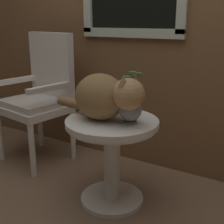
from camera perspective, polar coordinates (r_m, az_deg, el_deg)
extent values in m
plane|color=#7F6047|center=(2.12, -3.26, -16.44)|extent=(6.00, 6.00, 0.00)
cube|color=brown|center=(2.42, 6.76, 19.97)|extent=(4.00, 0.04, 2.60)
cube|color=beige|center=(2.44, 3.49, 14.47)|extent=(0.87, 0.03, 0.07)
cylinder|color=silver|center=(2.13, 0.00, -15.70)|extent=(0.42, 0.42, 0.03)
cylinder|color=silver|center=(2.00, 0.00, -9.26)|extent=(0.10, 0.10, 0.50)
cylinder|color=silver|center=(1.90, 0.00, -1.95)|extent=(0.58, 0.58, 0.03)
torus|color=silver|center=(1.91, 0.00, -2.73)|extent=(0.56, 0.56, 0.02)
cylinder|color=silver|center=(2.77, -20.13, -4.29)|extent=(0.04, 0.04, 0.43)
cylinder|color=silver|center=(2.41, -14.62, -7.00)|extent=(0.04, 0.04, 0.43)
cylinder|color=silver|center=(2.98, -13.24, -2.23)|extent=(0.04, 0.04, 0.43)
cylinder|color=silver|center=(2.64, -7.28, -4.38)|extent=(0.04, 0.04, 0.43)
cube|color=silver|center=(2.62, -14.22, 0.61)|extent=(0.57, 0.53, 0.06)
cube|color=beige|center=(2.60, -14.31, 1.77)|extent=(0.52, 0.49, 0.05)
cube|color=silver|center=(2.67, -11.21, 8.13)|extent=(0.50, 0.14, 0.58)
cube|color=silver|center=(2.75, -17.30, 5.65)|extent=(0.12, 0.42, 0.04)
cube|color=silver|center=(2.39, -11.40, 4.48)|extent=(0.12, 0.42, 0.04)
ellipsoid|color=olive|center=(1.87, -2.21, 2.86)|extent=(0.37, 0.33, 0.28)
sphere|color=tan|center=(1.73, 3.10, 3.35)|extent=(0.18, 0.18, 0.18)
cone|color=olive|center=(1.67, 2.09, 5.82)|extent=(0.06, 0.06, 0.06)
cone|color=olive|center=(1.75, 4.15, 6.29)|extent=(0.06, 0.06, 0.06)
cylinder|color=olive|center=(2.05, -6.86, 1.51)|extent=(0.30, 0.11, 0.06)
cylinder|color=gray|center=(1.84, 3.36, -1.84)|extent=(0.08, 0.08, 0.01)
ellipsoid|color=gray|center=(1.82, 3.40, 0.40)|extent=(0.14, 0.14, 0.14)
cylinder|color=gray|center=(1.80, 3.44, 2.64)|extent=(0.08, 0.08, 0.04)
torus|color=gray|center=(1.79, 3.45, 3.29)|extent=(0.10, 0.10, 0.02)
cylinder|color=#387533|center=(1.75, 3.64, 5.22)|extent=(0.04, 0.05, 0.14)
cone|color=#387533|center=(1.72, 3.84, 7.24)|extent=(0.04, 0.04, 0.02)
cylinder|color=#387533|center=(1.77, 3.14, 4.80)|extent=(0.01, 0.04, 0.10)
cone|color=#387533|center=(1.75, 2.81, 6.35)|extent=(0.04, 0.04, 0.02)
cylinder|color=#387533|center=(1.79, 4.24, 5.14)|extent=(0.03, 0.05, 0.12)
cone|color=#387533|center=(1.80, 5.03, 6.98)|extent=(0.04, 0.04, 0.02)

